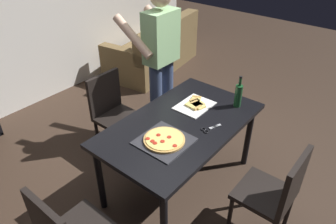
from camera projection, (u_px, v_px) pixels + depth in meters
The scene contains 11 objects.
ground_plane at pixel (179, 183), 3.19m from camera, with size 12.00×12.00×0.00m, color #38281E.
back_wall at pixel (12, 1), 3.80m from camera, with size 6.40×0.10×2.80m, color silver.
dining_table at pixel (181, 130), 2.83m from camera, with size 1.52×0.89×0.75m.
chair_near_camera at pixel (276, 192), 2.42m from camera, with size 0.42×0.42×0.90m.
chair_far_side at pixel (112, 109), 3.41m from camera, with size 0.42×0.42×0.90m.
couch at pixel (155, 51), 5.32m from camera, with size 1.81×1.09×0.85m.
person_serving_pizza at pixel (160, 57), 3.38m from camera, with size 0.55×0.54×1.75m.
pepperoni_pizza_on_tray at pixel (164, 140), 2.55m from camera, with size 0.40×0.40×0.04m.
pizza_slices_on_towel at pixel (195, 104), 3.02m from camera, with size 0.36×0.28×0.03m.
wine_bottle at pixel (238, 95), 2.95m from camera, with size 0.07×0.07×0.32m.
kitchen_scissors at pixel (208, 129), 2.69m from camera, with size 0.20×0.12×0.01m.
Camera 1 is at (-1.84, -1.35, 2.36)m, focal length 33.47 mm.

